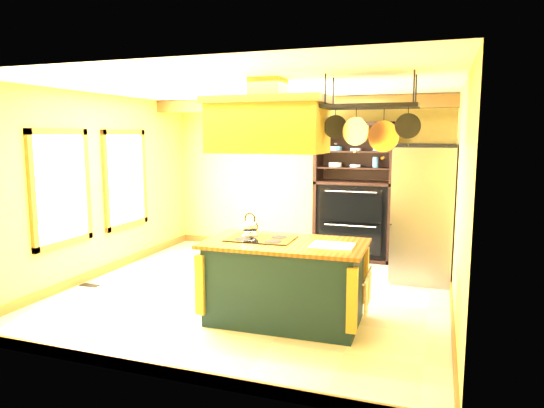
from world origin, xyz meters
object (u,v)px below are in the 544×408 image
Objects in this scene: refrigerator at (423,215)px; hutch at (354,206)px; pot_rack at (371,116)px; range_hood at (268,122)px; kitchen_island at (285,281)px.

hutch reaches higher than refrigerator.
pot_rack is 2.68m from refrigerator.
range_hood is at bearing -124.80° from refrigerator.
refrigerator is at bearing 57.36° from kitchen_island.
hutch reaches higher than kitchen_island.
range_hood reaches higher than hutch.
pot_rack is at bearing -101.84° from refrigerator.
kitchen_island is 1.37× the size of range_hood.
kitchen_island is 1.77m from range_hood.
range_hood reaches higher than refrigerator.
kitchen_island is at bearing -179.88° from pot_rack.
hutch is (-0.67, 3.14, -1.40)m from pot_rack.
range_hood is at bearing -97.80° from hutch.
pot_rack is at bearing -77.92° from hutch.
hutch is at bearing 82.20° from range_hood.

